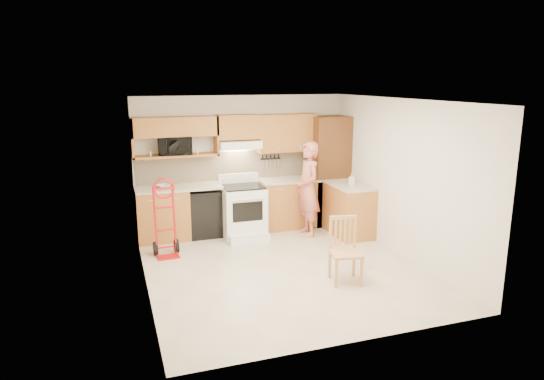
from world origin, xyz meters
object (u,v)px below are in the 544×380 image
microwave (175,146)px  dining_chair (346,251)px  range (244,207)px  hand_truck (166,222)px  person (308,189)px

microwave → dining_chair: bearing=-52.9°
range → microwave: bearing=156.4°
dining_chair → microwave: bearing=134.9°
range → hand_truck: (-1.43, -0.53, 0.03)m
hand_truck → range: bearing=17.3°
person → hand_truck: (-2.57, -0.28, -0.28)m
range → dining_chair: 2.51m
range → hand_truck: hand_truck is taller
hand_truck → dining_chair: bearing=-42.2°
microwave → hand_truck: microwave is taller
person → hand_truck: 2.60m
range → hand_truck: bearing=-159.8°
person → dining_chair: size_ratio=1.87×
range → dining_chair: range is taller
microwave → dining_chair: (1.92, -2.85, -1.19)m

